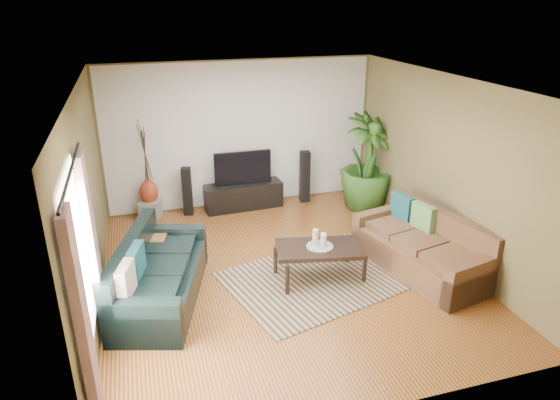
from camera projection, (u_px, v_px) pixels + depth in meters
name	position (u px, v px, depth m)	size (l,w,h in m)	color
floor	(284.00, 272.00, 7.24)	(5.50, 5.50, 0.00)	#985F27
ceiling	(285.00, 84.00, 6.22)	(5.50, 5.50, 0.00)	white
wall_back	(241.00, 135.00, 9.17)	(5.00, 5.00, 0.00)	brown
wall_front	(378.00, 292.00, 4.29)	(5.00, 5.00, 0.00)	brown
wall_left	(88.00, 205.00, 6.07)	(5.50, 5.50, 0.00)	brown
wall_right	(445.00, 168.00, 7.39)	(5.50, 5.50, 0.00)	brown
backwall_panel	(241.00, 135.00, 9.16)	(4.90, 4.90, 0.00)	white
window_pane	(80.00, 264.00, 4.64)	(1.80, 1.80, 0.00)	white
curtain_near	(84.00, 333.00, 4.08)	(0.08, 0.35, 2.20)	gray
curtain_far	(93.00, 251.00, 5.41)	(0.08, 0.35, 2.20)	gray
curtain_rod	(70.00, 172.00, 4.31)	(0.03, 0.03, 1.90)	black
sofa_left	(160.00, 270.00, 6.44)	(2.10, 0.90, 0.85)	black
sofa_right	(421.00, 244.00, 7.14)	(2.06, 0.93, 0.85)	brown
area_rug	(320.00, 277.00, 7.09)	(2.54, 1.80, 0.01)	tan
coffee_table	(319.00, 262.00, 7.00)	(1.20, 0.66, 0.49)	black
candle_tray	(320.00, 246.00, 6.91)	(0.37, 0.37, 0.02)	#989893
candle_tall	(315.00, 238.00, 6.87)	(0.08, 0.08, 0.24)	beige
candle_mid	(324.00, 241.00, 6.84)	(0.08, 0.08, 0.19)	beige
candle_short	(323.00, 238.00, 6.94)	(0.08, 0.08, 0.15)	white
tv_stand	(244.00, 196.00, 9.36)	(1.44, 0.43, 0.48)	black
television	(243.00, 168.00, 9.15)	(1.06, 0.06, 0.62)	black
speaker_left	(187.00, 191.00, 9.01)	(0.16, 0.18, 0.89)	black
speaker_right	(305.00, 177.00, 9.58)	(0.18, 0.20, 1.00)	black
potted_plant	(367.00, 163.00, 9.14)	(0.99, 0.99, 1.77)	#2A541C
plant_pot	(365.00, 201.00, 9.43)	(0.33, 0.33, 0.25)	black
pedestal	(151.00, 209.00, 8.94)	(0.34, 0.34, 0.34)	gray
vase	(149.00, 192.00, 8.81)	(0.31, 0.31, 0.44)	#9D381C
side_table	(151.00, 250.00, 7.29)	(0.51, 0.51, 0.54)	#986031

